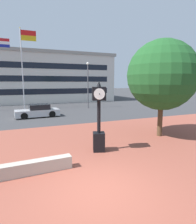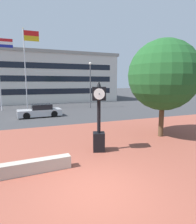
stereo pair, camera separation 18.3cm
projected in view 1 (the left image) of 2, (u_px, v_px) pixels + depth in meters
The scene contains 9 objects.
ground_plane at pixel (98, 190), 6.15m from camera, with size 200.00×200.00×0.00m, color #38383A.
plaza_brick_paving at pixel (74, 158), 8.81m from camera, with size 44.00×13.83×0.01m, color brown.
planter_wall at pixel (30, 168), 7.21m from camera, with size 3.20×0.40×0.50m, color #ADA393.
street_clock at pixel (99, 118), 9.46m from camera, with size 0.82×0.84×3.54m.
plaza_tree at pixel (164, 77), 12.11m from camera, with size 4.71×4.39×6.10m.
car_street_near at pixel (38, 111), 19.19m from camera, with size 4.32×1.99×1.28m.
flagpole_secondary at pixel (24, 60), 23.80m from camera, with size 1.91×0.14×10.12m.
civic_building at pixel (27, 78), 36.06m from camera, with size 30.21×15.23×8.60m.
street_lamp_post at pixel (88, 80), 25.55m from camera, with size 0.36×0.36×6.12m.
Camera 1 is at (-2.20, -5.25, 3.45)m, focal length 30.52 mm.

